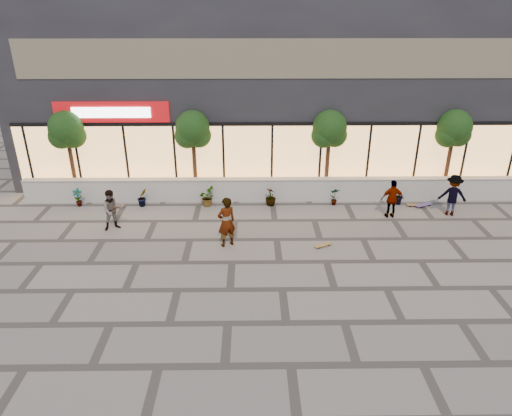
{
  "coord_description": "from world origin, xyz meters",
  "views": [
    {
      "loc": [
        -0.97,
        -11.87,
        8.19
      ],
      "look_at": [
        -0.78,
        3.29,
        1.3
      ],
      "focal_mm": 32.0,
      "sensor_mm": 36.0,
      "label": 1
    }
  ],
  "objects_px": {
    "skater_right_far": "(453,195)",
    "skateboard_center": "(323,245)",
    "tree_midwest": "(193,132)",
    "skateboard_right_far": "(424,205)",
    "skateboard_left": "(115,207)",
    "tree_mideast": "(329,131)",
    "skateboard_right_near": "(416,205)",
    "skater_center": "(226,222)",
    "tree_east": "(454,131)",
    "skater_left": "(113,210)",
    "skater_right_near": "(392,199)",
    "tree_west": "(67,132)"
  },
  "relations": [
    {
      "from": "tree_west",
      "to": "skater_right_near",
      "type": "xyz_separation_m",
      "value": [
        13.82,
        -2.52,
        -2.17
      ]
    },
    {
      "from": "tree_mideast",
      "to": "skater_right_near",
      "type": "bearing_deg",
      "value": -47.26
    },
    {
      "from": "skater_right_far",
      "to": "skateboard_right_far",
      "type": "bearing_deg",
      "value": -31.1
    },
    {
      "from": "skateboard_center",
      "to": "skateboard_left",
      "type": "height_order",
      "value": "skateboard_left"
    },
    {
      "from": "skater_left",
      "to": "tree_midwest",
      "type": "bearing_deg",
      "value": 25.77
    },
    {
      "from": "tree_east",
      "to": "skater_right_near",
      "type": "xyz_separation_m",
      "value": [
        -3.18,
        -2.52,
        -2.17
      ]
    },
    {
      "from": "skateboard_right_far",
      "to": "tree_midwest",
      "type": "bearing_deg",
      "value": 146.67
    },
    {
      "from": "tree_east",
      "to": "skater_left",
      "type": "relative_size",
      "value": 2.41
    },
    {
      "from": "tree_mideast",
      "to": "skater_center",
      "type": "xyz_separation_m",
      "value": [
        -4.35,
        -4.85,
        -2.03
      ]
    },
    {
      "from": "tree_west",
      "to": "skateboard_right_near",
      "type": "relative_size",
      "value": 4.79
    },
    {
      "from": "tree_mideast",
      "to": "skater_right_far",
      "type": "bearing_deg",
      "value": -25.25
    },
    {
      "from": "skater_right_far",
      "to": "skateboard_left",
      "type": "height_order",
      "value": "skater_right_far"
    },
    {
      "from": "skater_center",
      "to": "skater_right_far",
      "type": "distance_m",
      "value": 9.58
    },
    {
      "from": "skater_right_far",
      "to": "skateboard_center",
      "type": "xyz_separation_m",
      "value": [
        -5.71,
        -2.7,
        -0.81
      ]
    },
    {
      "from": "tree_east",
      "to": "skater_right_far",
      "type": "xyz_separation_m",
      "value": [
        -0.62,
        -2.3,
        -2.11
      ]
    },
    {
      "from": "tree_midwest",
      "to": "skateboard_right_near",
      "type": "relative_size",
      "value": 4.79
    },
    {
      "from": "skateboard_left",
      "to": "tree_mideast",
      "type": "bearing_deg",
      "value": -9.9
    },
    {
      "from": "tree_mideast",
      "to": "skater_left",
      "type": "bearing_deg",
      "value": -158.61
    },
    {
      "from": "skater_center",
      "to": "skateboard_right_far",
      "type": "xyz_separation_m",
      "value": [
        8.46,
        3.35,
        -0.87
      ]
    },
    {
      "from": "skater_right_far",
      "to": "skater_right_near",
      "type": "bearing_deg",
      "value": 19.49
    },
    {
      "from": "skater_center",
      "to": "skateboard_center",
      "type": "xyz_separation_m",
      "value": [
        3.52,
        -0.15,
        -0.88
      ]
    },
    {
      "from": "tree_east",
      "to": "skateboard_center",
      "type": "xyz_separation_m",
      "value": [
        -6.33,
        -5.0,
        -2.91
      ]
    },
    {
      "from": "skateboard_center",
      "to": "skateboard_left",
      "type": "xyz_separation_m",
      "value": [
        -8.55,
        3.5,
        0.01
      ]
    },
    {
      "from": "tree_mideast",
      "to": "skateboard_right_near",
      "type": "bearing_deg",
      "value": -21.8
    },
    {
      "from": "skater_right_far",
      "to": "skateboard_center",
      "type": "bearing_deg",
      "value": 40.04
    },
    {
      "from": "skater_right_near",
      "to": "skateboard_left",
      "type": "xyz_separation_m",
      "value": [
        -11.71,
        1.02,
        -0.73
      ]
    },
    {
      "from": "skater_right_far",
      "to": "skateboard_center",
      "type": "relative_size",
      "value": 2.48
    },
    {
      "from": "skateboard_center",
      "to": "skater_center",
      "type": "bearing_deg",
      "value": 151.09
    },
    {
      "from": "tree_mideast",
      "to": "skater_right_far",
      "type": "relative_size",
      "value": 2.23
    },
    {
      "from": "skater_right_near",
      "to": "skater_right_far",
      "type": "xyz_separation_m",
      "value": [
        2.56,
        0.21,
        0.07
      ]
    },
    {
      "from": "skater_center",
      "to": "skater_left",
      "type": "height_order",
      "value": "skater_center"
    },
    {
      "from": "tree_midwest",
      "to": "skateboard_right_far",
      "type": "relative_size",
      "value": 4.44
    },
    {
      "from": "tree_west",
      "to": "skateboard_left",
      "type": "distance_m",
      "value": 3.9
    },
    {
      "from": "tree_midwest",
      "to": "tree_east",
      "type": "distance_m",
      "value": 11.5
    },
    {
      "from": "skateboard_center",
      "to": "skater_right_far",
      "type": "bearing_deg",
      "value": -1.13
    },
    {
      "from": "tree_midwest",
      "to": "skateboard_right_far",
      "type": "xyz_separation_m",
      "value": [
        10.1,
        -1.5,
        -2.9
      ]
    },
    {
      "from": "skater_right_near",
      "to": "skater_right_far",
      "type": "relative_size",
      "value": 0.92
    },
    {
      "from": "tree_west",
      "to": "skater_center",
      "type": "height_order",
      "value": "tree_west"
    },
    {
      "from": "skater_right_near",
      "to": "skateboard_center",
      "type": "bearing_deg",
      "value": 34.88
    },
    {
      "from": "skater_left",
      "to": "skateboard_right_near",
      "type": "bearing_deg",
      "value": -16.03
    },
    {
      "from": "skateboard_right_near",
      "to": "tree_east",
      "type": "bearing_deg",
      "value": 46.98
    },
    {
      "from": "skateboard_left",
      "to": "skateboard_right_near",
      "type": "distance_m",
      "value": 13.13
    },
    {
      "from": "tree_east",
      "to": "skateboard_right_far",
      "type": "xyz_separation_m",
      "value": [
        -1.4,
        -1.5,
        -2.9
      ]
    },
    {
      "from": "tree_west",
      "to": "tree_mideast",
      "type": "distance_m",
      "value": 11.5
    },
    {
      "from": "skater_left",
      "to": "skateboard_left",
      "type": "height_order",
      "value": "skater_left"
    },
    {
      "from": "tree_midwest",
      "to": "skateboard_right_far",
      "type": "distance_m",
      "value": 10.62
    },
    {
      "from": "skater_right_far",
      "to": "skateboard_center",
      "type": "distance_m",
      "value": 6.37
    },
    {
      "from": "tree_west",
      "to": "tree_midwest",
      "type": "bearing_deg",
      "value": 0.0
    },
    {
      "from": "tree_midwest",
      "to": "skater_right_near",
      "type": "bearing_deg",
      "value": -16.81
    },
    {
      "from": "tree_west",
      "to": "tree_mideast",
      "type": "bearing_deg",
      "value": 0.0
    }
  ]
}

